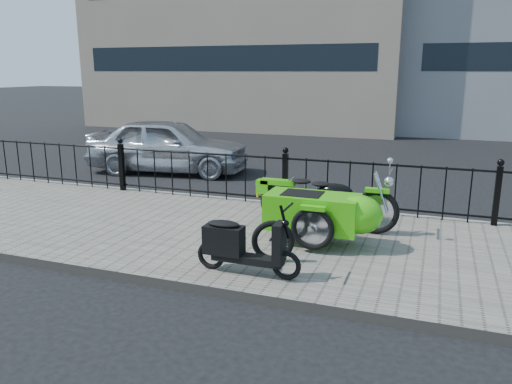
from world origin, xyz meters
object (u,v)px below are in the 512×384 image
(motorcycle_sidecar, at_px, (327,210))
(spare_tire, at_px, (273,241))
(sedan_car, at_px, (168,145))
(scooter, at_px, (240,246))

(motorcycle_sidecar, xyz_separation_m, spare_tire, (-0.48, -1.00, -0.20))
(motorcycle_sidecar, bearing_deg, sedan_car, 139.83)
(scooter, bearing_deg, motorcycle_sidecar, 63.77)
(scooter, relative_size, spare_tire, 2.41)
(sedan_car, bearing_deg, spare_tire, -147.59)
(scooter, height_order, sedan_car, sedan_car)
(sedan_car, bearing_deg, motorcycle_sidecar, -138.59)
(motorcycle_sidecar, distance_m, spare_tire, 1.13)
(motorcycle_sidecar, relative_size, scooter, 1.70)
(spare_tire, distance_m, sedan_car, 6.88)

